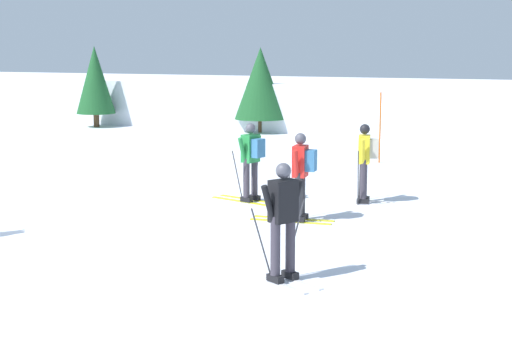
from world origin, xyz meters
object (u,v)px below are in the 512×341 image
object	(u,v)px
skier_yellow	(365,159)
conifer_far_right	(260,83)
skier_green	(251,158)
trail_marker_pole	(380,128)
skier_black	(283,218)
conifer_far_centre	(95,80)
skier_red	(301,172)

from	to	relation	value
skier_yellow	conifer_far_right	size ratio (longest dim) A/B	0.51
skier_green	trail_marker_pole	xyz separation A→B (m)	(1.01, 6.75, 0.07)
trail_marker_pole	conifer_far_right	bearing A→B (deg)	137.14
skier_black	conifer_far_centre	bearing A→B (deg)	132.66
skier_green	skier_red	size ratio (longest dim) A/B	1.00
skier_red	conifer_far_centre	xyz separation A→B (m)	(-14.43, 13.21, 1.04)
skier_yellow	skier_red	size ratio (longest dim) A/B	1.00
skier_red	trail_marker_pole	xyz separation A→B (m)	(-0.65, 8.07, 0.07)
skier_yellow	skier_green	bearing A→B (deg)	-158.90
skier_green	skier_yellow	bearing A→B (deg)	21.10
conifer_far_centre	trail_marker_pole	bearing A→B (deg)	-20.45
trail_marker_pole	skier_black	bearing A→B (deg)	-81.37
skier_black	trail_marker_pole	size ratio (longest dim) A/B	0.83
skier_yellow	skier_red	xyz separation A→B (m)	(-0.62, -2.20, -0.00)
skier_yellow	trail_marker_pole	xyz separation A→B (m)	(-1.27, 5.87, 0.07)
skier_yellow	skier_red	distance (m)	2.28
skier_black	skier_red	size ratio (longest dim) A/B	1.00
skier_black	trail_marker_pole	xyz separation A→B (m)	(-1.78, 11.75, 0.11)
conifer_far_centre	skier_red	bearing A→B (deg)	-42.48
skier_yellow	skier_black	size ratio (longest dim) A/B	1.00
skier_green	trail_marker_pole	distance (m)	6.83
skier_green	skier_black	world-z (taller)	same
skier_red	conifer_far_right	distance (m)	15.84
conifer_far_right	skier_red	bearing A→B (deg)	-63.11
skier_red	conifer_far_centre	size ratio (longest dim) A/B	0.50
skier_red	trail_marker_pole	distance (m)	8.10
conifer_far_right	conifer_far_centre	world-z (taller)	conifer_far_centre
skier_yellow	trail_marker_pole	size ratio (longest dim) A/B	0.83
conifer_far_centre	skier_green	bearing A→B (deg)	-42.96
skier_yellow	conifer_far_centre	xyz separation A→B (m)	(-15.04, 11.01, 1.04)
conifer_far_centre	conifer_far_right	bearing A→B (deg)	7.01
skier_green	skier_yellow	xyz separation A→B (m)	(2.28, 0.88, 0.00)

